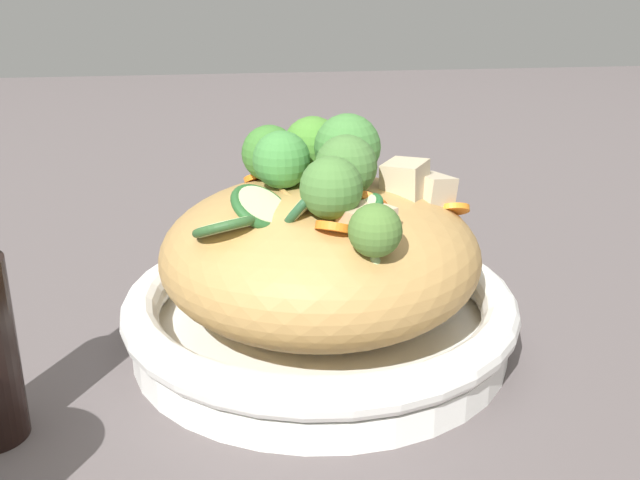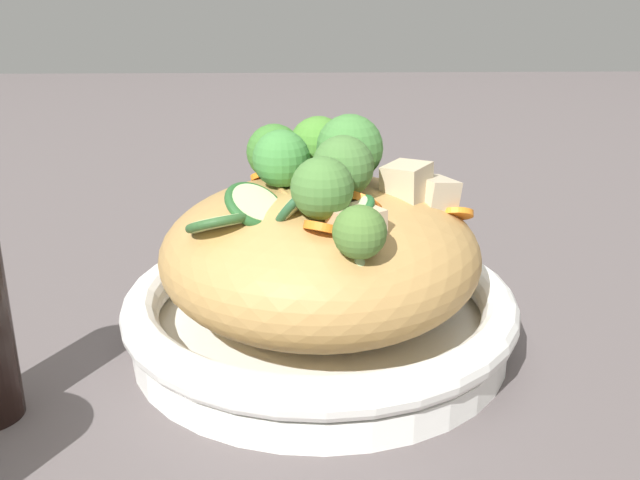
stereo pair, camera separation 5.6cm
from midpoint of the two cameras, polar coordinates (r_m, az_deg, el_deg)
name	(u,v)px [view 2 (the right image)]	position (r m, az deg, el deg)	size (l,w,h in m)	color
ground_plane	(320,344)	(0.60, 2.71, -7.91)	(3.00, 3.00, 0.00)	#5A5151
serving_bowl	(320,315)	(0.59, 2.76, -5.70)	(0.30, 0.30, 0.05)	white
noodle_heap	(320,253)	(0.57, 2.84, -1.06)	(0.24, 0.24, 0.11)	#B3884B
broccoli_florets	(320,164)	(0.54, 2.95, 5.73)	(0.11, 0.19, 0.08)	#A4BC79
carrot_coins	(337,190)	(0.57, 4.11, 3.71)	(0.17, 0.19, 0.04)	orange
zucchini_slices	(272,211)	(0.51, -0.45, 2.11)	(0.14, 0.07, 0.04)	beige
chicken_chunks	(404,196)	(0.55, 9.32, 3.24)	(0.10, 0.11, 0.04)	#D2B089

